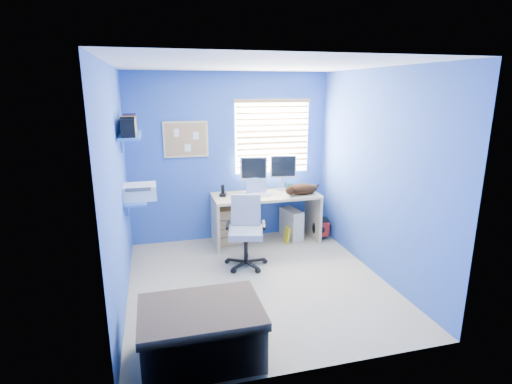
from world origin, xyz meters
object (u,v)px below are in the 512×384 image
object	(u,v)px
desk	(266,218)
tower_pc	(291,223)
laptop	(259,187)
cat	(303,189)
office_chair	(246,240)

from	to	relation	value
desk	tower_pc	world-z (taller)	desk
laptop	cat	bearing A→B (deg)	-19.52
desk	cat	xyz separation A→B (m)	(0.53, -0.13, 0.45)
desk	office_chair	bearing A→B (deg)	-123.40
desk	office_chair	distance (m)	0.86
cat	office_chair	size ratio (longest dim) A/B	0.51
desk	tower_pc	distance (m)	0.46
cat	office_chair	distance (m)	1.26
office_chair	laptop	bearing A→B (deg)	62.74
laptop	desk	bearing A→B (deg)	-10.98
laptop	tower_pc	bearing A→B (deg)	-0.83
tower_pc	office_chair	bearing A→B (deg)	-150.52
laptop	cat	xyz separation A→B (m)	(0.63, -0.14, -0.03)
laptop	tower_pc	size ratio (longest dim) A/B	0.73
laptop	office_chair	size ratio (longest dim) A/B	0.36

